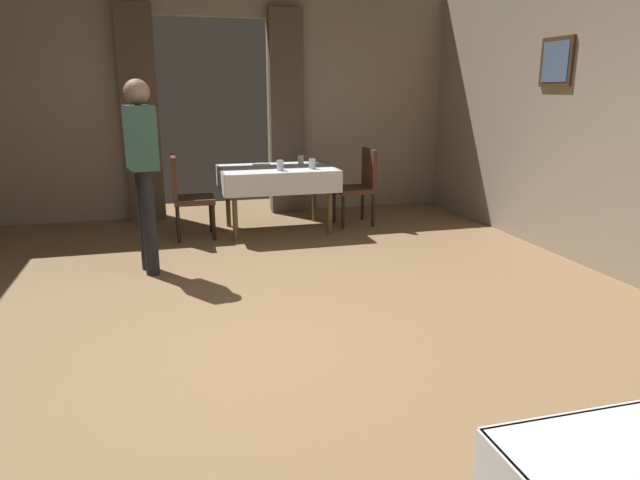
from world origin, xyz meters
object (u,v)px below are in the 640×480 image
at_px(glass_mid_b, 312,164).
at_px(chair_mid_right, 360,183).
at_px(glass_mid_c, 280,165).
at_px(glass_mid_a, 301,160).
at_px(dining_table_mid, 277,175).
at_px(plate_mid_d, 261,164).
at_px(person_waiter_by_doorway, 142,161).
at_px(chair_mid_left, 186,193).

bearing_deg(glass_mid_b, chair_mid_right, 21.82).
xyz_separation_m(glass_mid_b, glass_mid_c, (-0.38, -0.05, 0.00)).
xyz_separation_m(glass_mid_a, glass_mid_c, (-0.36, -0.52, 0.01)).
relative_size(dining_table_mid, glass_mid_c, 11.25).
distance_m(dining_table_mid, glass_mid_a, 0.46).
height_order(glass_mid_b, plate_mid_d, glass_mid_b).
bearing_deg(chair_mid_right, glass_mid_a, 164.21).
xyz_separation_m(dining_table_mid, glass_mid_a, (0.35, 0.26, 0.14)).
height_order(glass_mid_a, plate_mid_d, glass_mid_a).
bearing_deg(person_waiter_by_doorway, plate_mid_d, 49.66).
distance_m(chair_mid_left, person_waiter_by_doorway, 1.32).
bearing_deg(glass_mid_b, chair_mid_left, 175.15).
bearing_deg(glass_mid_a, chair_mid_right, -15.79).
xyz_separation_m(chair_mid_right, person_waiter_by_doorway, (-2.48, -1.31, 0.51)).
bearing_deg(chair_mid_right, glass_mid_b, -158.18).
bearing_deg(plate_mid_d, chair_mid_right, -10.81).
relative_size(chair_mid_right, person_waiter_by_doorway, 0.54).
relative_size(glass_mid_b, glass_mid_c, 0.96).
xyz_separation_m(glass_mid_a, glass_mid_b, (0.02, -0.47, 0.01)).
distance_m(chair_mid_right, plate_mid_d, 1.23).
xyz_separation_m(dining_table_mid, glass_mid_b, (0.37, -0.21, 0.15)).
bearing_deg(dining_table_mid, glass_mid_c, -92.21).
height_order(dining_table_mid, glass_mid_c, glass_mid_c).
bearing_deg(plate_mid_d, glass_mid_c, -77.13).
xyz_separation_m(chair_mid_left, glass_mid_a, (1.39, 0.35, 0.29)).
xyz_separation_m(chair_mid_right, glass_mid_a, (-0.70, 0.20, 0.29)).
distance_m(chair_mid_right, person_waiter_by_doorway, 2.85).
height_order(plate_mid_d, person_waiter_by_doorway, person_waiter_by_doorway).
bearing_deg(plate_mid_d, person_waiter_by_doorway, -130.34).
height_order(chair_mid_right, glass_mid_c, chair_mid_right).
distance_m(dining_table_mid, person_waiter_by_doorway, 1.94).
bearing_deg(dining_table_mid, glass_mid_b, -29.39).
bearing_deg(person_waiter_by_doorway, glass_mid_b, 29.86).
distance_m(glass_mid_b, glass_mid_c, 0.39).
height_order(chair_mid_left, chair_mid_right, same).
bearing_deg(chair_mid_left, glass_mid_a, 13.94).
bearing_deg(glass_mid_c, person_waiter_by_doorway, -145.28).
distance_m(glass_mid_a, glass_mid_b, 0.47).
xyz_separation_m(dining_table_mid, glass_mid_c, (-0.01, -0.26, 0.15)).
relative_size(dining_table_mid, chair_mid_right, 1.42).
relative_size(chair_mid_right, glass_mid_b, 8.22).
relative_size(chair_mid_left, glass_mid_c, 7.91).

